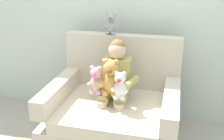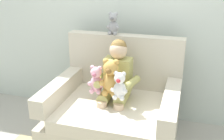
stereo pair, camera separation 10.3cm
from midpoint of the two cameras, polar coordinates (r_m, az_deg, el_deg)
back_wall at (r=3.00m, az=2.55°, el=13.80°), size 6.00×0.10×2.60m
armchair at (r=2.71m, az=-0.54°, el=-9.12°), size 1.21×0.98×1.02m
seated_child at (r=2.58m, az=-0.42°, el=-1.84°), size 0.45×0.39×0.82m
plush_white at (r=2.39m, az=0.47°, el=-3.39°), size 0.15×0.13×0.26m
plush_pink at (r=2.50m, az=-4.56°, el=-2.20°), size 0.16×0.13×0.27m
plush_honey at (r=2.44m, az=-1.42°, el=-1.77°), size 0.21×0.17×0.35m
plush_grey_on_backrest at (r=2.78m, az=-1.26°, el=9.67°), size 0.14×0.11×0.23m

